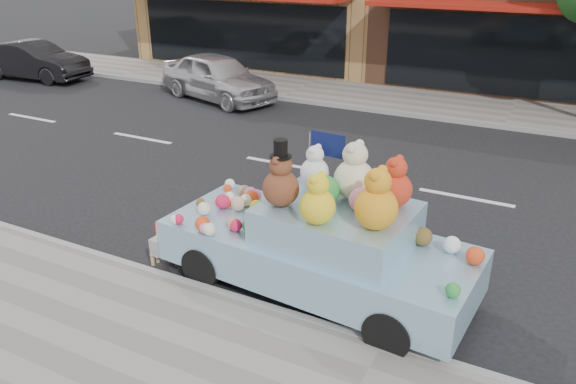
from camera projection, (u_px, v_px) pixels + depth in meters
The scene contains 7 objects.
ground at pixel (466, 198), 10.80m from camera, with size 120.00×120.00×0.00m, color black.
far_sidewalk at pixel (511, 113), 16.07m from camera, with size 60.00×3.00×0.12m, color gray.
near_kerb at pixel (383, 346), 6.70m from camera, with size 60.00×0.12×0.13m, color gray.
far_kerb at pixel (504, 127), 14.84m from camera, with size 60.00×0.12×0.13m, color gray.
car_silver at pixel (218, 77), 17.47m from camera, with size 1.69×4.20×1.43m, color silver.
car_dark at pixel (34, 61), 20.18m from camera, with size 1.42×4.07×1.34m, color black.
art_car at pixel (319, 239), 7.61m from camera, with size 4.61×2.09×2.25m.
Camera 1 is at (1.46, -10.32, 4.44)m, focal length 35.00 mm.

